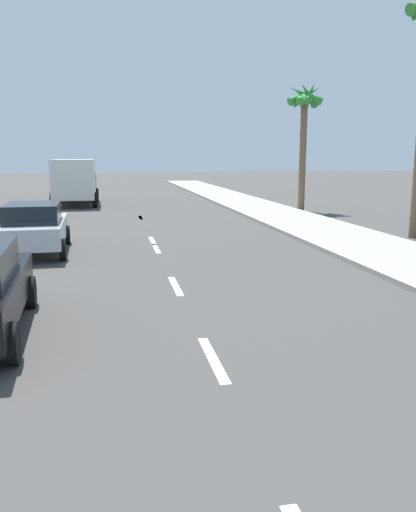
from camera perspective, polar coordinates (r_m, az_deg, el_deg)
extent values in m
plane|color=#423F3D|center=(18.71, -6.24, 1.76)|extent=(160.00, 160.00, 0.00)
cube|color=#9E998E|center=(22.25, 11.44, 3.27)|extent=(3.60, 80.00, 0.14)
cube|color=white|center=(7.87, 0.56, -11.37)|extent=(0.16, 1.80, 0.01)
cube|color=white|center=(12.08, -3.63, -3.34)|extent=(0.16, 1.80, 0.01)
cube|color=white|center=(17.01, -5.77, 0.86)|extent=(0.16, 1.80, 0.01)
cube|color=white|center=(18.56, -6.21, 1.70)|extent=(0.16, 1.80, 0.01)
cube|color=white|center=(25.68, -7.52, 4.27)|extent=(0.16, 1.80, 0.01)
cube|color=white|center=(25.65, -7.52, 4.26)|extent=(0.16, 1.80, 0.01)
cylinder|color=black|center=(10.90, -19.13, -3.82)|extent=(0.21, 0.65, 0.64)
cylinder|color=black|center=(8.10, -20.96, -9.07)|extent=(0.21, 0.65, 0.64)
cube|color=#B7BABF|center=(17.02, -18.71, 2.66)|extent=(1.94, 4.34, 0.64)
cube|color=black|center=(16.73, -18.92, 4.59)|extent=(1.65, 2.28, 0.56)
cylinder|color=black|center=(18.61, -20.95, 2.04)|extent=(0.20, 0.65, 0.64)
cylinder|color=black|center=(18.43, -15.41, 2.30)|extent=(0.20, 0.65, 0.64)
cylinder|color=black|center=(15.56, -15.88, 0.71)|extent=(0.20, 0.65, 0.64)
cube|color=maroon|center=(35.19, -14.33, 7.80)|extent=(2.40, 2.34, 1.40)
cube|color=silver|center=(32.18, -14.68, 8.31)|extent=(2.40, 4.16, 2.30)
cylinder|color=black|center=(35.20, -16.24, 6.48)|extent=(0.28, 0.90, 0.90)
cylinder|color=black|center=(35.05, -12.31, 6.64)|extent=(0.28, 0.90, 0.90)
cylinder|color=black|center=(31.33, -16.89, 5.92)|extent=(0.28, 0.90, 0.90)
cylinder|color=black|center=(31.16, -12.48, 6.11)|extent=(0.28, 0.90, 0.90)
cylinder|color=brown|center=(28.92, 10.50, 11.23)|extent=(0.37, 0.37, 6.35)
cone|color=#2D8433|center=(29.17, 11.21, 17.16)|extent=(0.51, 1.75, 1.42)
cone|color=#2D8433|center=(29.33, 10.90, 17.13)|extent=(1.47, 1.62, 1.27)
cone|color=#2D8433|center=(29.30, 10.44, 17.15)|extent=(1.83, 0.85, 1.17)
cone|color=#2D8433|center=(29.14, 10.21, 17.20)|extent=(1.09, 1.69, 1.35)
cone|color=#2D8433|center=(28.93, 10.34, 17.24)|extent=(0.85, 1.46, 1.23)
cone|color=#2D8433|center=(28.85, 10.81, 17.24)|extent=(1.96, 0.88, 1.18)
cone|color=#2D8433|center=(28.94, 11.12, 17.21)|extent=(1.54, 1.14, 1.45)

